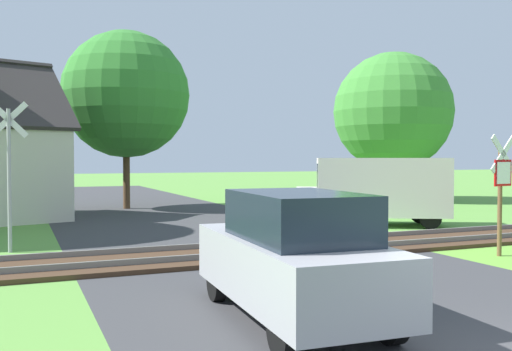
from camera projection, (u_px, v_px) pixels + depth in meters
name	position (u px, v px, depth m)	size (l,w,h in m)	color
road_asphalt	(433.00, 328.00, 7.50)	(8.09, 80.00, 0.01)	#38383A
rail_track	(253.00, 252.00, 13.20)	(60.00, 2.60, 0.22)	#422D1E
stop_sign_near	(501.00, 184.00, 12.91)	(0.87, 0.20, 2.77)	brown
crossing_sign_far	(9.00, 165.00, 13.45)	(0.88, 0.17, 3.59)	#9E9EA5
tree_far	(393.00, 112.00, 29.93)	(6.20, 6.20, 7.77)	#513823
tree_center	(126.00, 95.00, 25.00)	(5.55, 5.55, 7.80)	#513823
mail_truck	(376.00, 188.00, 18.82)	(5.20, 3.90, 2.24)	silver
parked_car	(294.00, 256.00, 7.82)	(1.86, 4.08, 1.78)	#99999E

